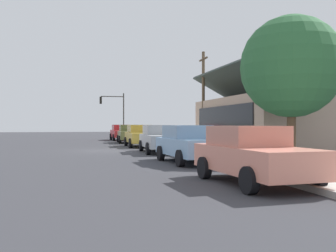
{
  "coord_description": "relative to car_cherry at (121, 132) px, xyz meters",
  "views": [
    {
      "loc": [
        24.28,
        -2.03,
        1.64
      ],
      "look_at": [
        0.43,
        3.79,
        1.52
      ],
      "focal_mm": 41.61,
      "sensor_mm": 36.0,
      "label": 1
    }
  ],
  "objects": [
    {
      "name": "car_olive",
      "position": [
        5.74,
        0.04,
        -0.0
      ],
      "size": [
        4.59,
        2.27,
        1.59
      ],
      "rotation": [
        0.0,
        0.0,
        -0.05
      ],
      "color": "olive",
      "rests_on": "ground"
    },
    {
      "name": "car_mustard",
      "position": [
        11.83,
        -0.04,
        -0.0
      ],
      "size": [
        4.53,
        2.06,
        1.59
      ],
      "rotation": [
        0.0,
        0.0,
        -0.02
      ],
      "color": "gold",
      "rests_on": "ground"
    },
    {
      "name": "car_skyblue",
      "position": [
        23.98,
        0.03,
        -0.0
      ],
      "size": [
        4.58,
        2.23,
        1.59
      ],
      "rotation": [
        0.0,
        0.0,
        0.05
      ],
      "color": "#8CB7E0",
      "rests_on": "ground"
    },
    {
      "name": "car_cherry",
      "position": [
        0.0,
        0.0,
        0.0
      ],
      "size": [
        4.66,
        2.09,
        1.59
      ],
      "rotation": [
        0.0,
        0.0,
        0.0
      ],
      "color": "red",
      "rests_on": "ground"
    },
    {
      "name": "car_silver",
      "position": [
        17.87,
        0.07,
        -0.0
      ],
      "size": [
        4.76,
        2.15,
        1.59
      ],
      "rotation": [
        0.0,
        0.0,
        -0.04
      ],
      "color": "silver",
      "rests_on": "ground"
    },
    {
      "name": "utility_pole_wooden",
      "position": [
        10.01,
        5.44,
        3.11
      ],
      "size": [
        1.8,
        0.24,
        7.5
      ],
      "color": "brown",
      "rests_on": "ground"
    },
    {
      "name": "shade_tree",
      "position": [
        22.62,
        5.72,
        3.66
      ],
      "size": [
        5.05,
        5.05,
        7.02
      ],
      "color": "brown",
      "rests_on": "ground"
    },
    {
      "name": "storefront_building",
      "position": [
        14.29,
        9.23,
        1.09
      ],
      "size": [
        12.85,
        8.03,
        5.69
      ],
      "color": "tan",
      "rests_on": "ground"
    },
    {
      "name": "fire_hydrant_red",
      "position": [
        7.06,
        1.44,
        -0.32
      ],
      "size": [
        0.22,
        0.22,
        0.71
      ],
      "color": "red",
      "rests_on": "sidewalk_curb"
    },
    {
      "name": "traffic_light_main",
      "position": [
        -4.74,
        -0.22,
        2.67
      ],
      "size": [
        0.37,
        2.79,
        5.2
      ],
      "color": "#383833",
      "rests_on": "ground"
    },
    {
      "name": "ground_plane",
      "position": [
        15.59,
        -2.76,
        -0.82
      ],
      "size": [
        120.0,
        120.0,
        0.0
      ],
      "primitive_type": "plane",
      "color": "#38383D"
    },
    {
      "name": "sidewalk_curb",
      "position": [
        15.59,
        2.84,
        -0.74
      ],
      "size": [
        60.0,
        4.2,
        0.16
      ],
      "primitive_type": "cube",
      "color": "beige",
      "rests_on": "ground"
    },
    {
      "name": "car_coral",
      "position": [
        30.03,
        0.02,
        -0.0
      ],
      "size": [
        4.5,
        2.25,
        1.59
      ],
      "rotation": [
        0.0,
        0.0,
        0.06
      ],
      "color": "#EA8C75",
      "rests_on": "ground"
    }
  ]
}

